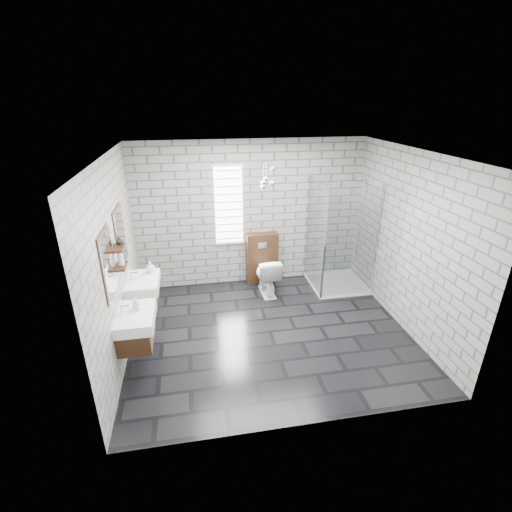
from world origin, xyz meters
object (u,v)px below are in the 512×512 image
object	(u,v)px
vanity_right	(140,285)
toilet	(267,275)
vanity_left	(133,319)
cistern_panel	(262,258)
shower_enclosure	(336,264)

from	to	relation	value
vanity_right	toilet	distance (m)	2.28
vanity_right	toilet	world-z (taller)	vanity_right
vanity_left	toilet	size ratio (longest dim) A/B	2.20
vanity_right	cistern_panel	xyz separation A→B (m)	(2.11, 1.22, -0.26)
vanity_left	toilet	bearing A→B (deg)	39.03
vanity_left	toilet	distance (m)	2.75
shower_enclosure	toilet	distance (m)	1.31
vanity_right	cistern_panel	world-z (taller)	vanity_right
cistern_panel	shower_enclosure	size ratio (longest dim) A/B	0.49
cistern_panel	shower_enclosure	distance (m)	1.40
cistern_panel	shower_enclosure	world-z (taller)	shower_enclosure
cistern_panel	shower_enclosure	bearing A→B (deg)	-21.74
vanity_left	cistern_panel	xyz separation A→B (m)	(2.11, 2.18, -0.26)
vanity_left	vanity_right	bearing A→B (deg)	90.00
shower_enclosure	cistern_panel	bearing A→B (deg)	158.26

